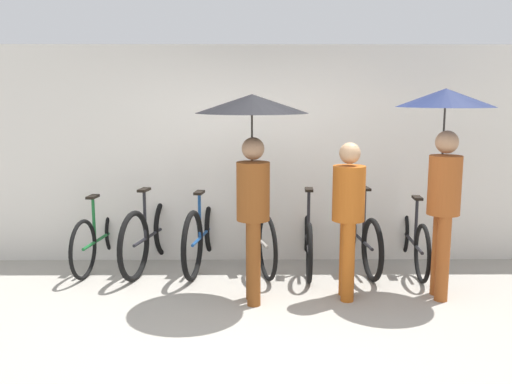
# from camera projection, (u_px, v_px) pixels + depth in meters

# --- Properties ---
(ground_plane) EXTENTS (30.00, 30.00, 0.00)m
(ground_plane) POSITION_uv_depth(u_px,v_px,m) (257.00, 326.00, 5.05)
(ground_plane) COLOR #9E998E
(back_wall) EXTENTS (11.68, 0.12, 2.60)m
(back_wall) POSITION_uv_depth(u_px,v_px,m) (255.00, 155.00, 6.90)
(back_wall) COLOR silver
(back_wall) RESTS_ON ground
(parked_bicycle_0) EXTENTS (0.44, 1.66, 0.98)m
(parked_bicycle_0) POSITION_uv_depth(u_px,v_px,m) (101.00, 236.00, 6.77)
(parked_bicycle_0) COLOR black
(parked_bicycle_0) RESTS_ON ground
(parked_bicycle_1) EXTENTS (0.54, 1.76, 1.00)m
(parked_bicycle_1) POSITION_uv_depth(u_px,v_px,m) (152.00, 234.00, 6.71)
(parked_bicycle_1) COLOR black
(parked_bicycle_1) RESTS_ON ground
(parked_bicycle_2) EXTENTS (0.47, 1.81, 1.05)m
(parked_bicycle_2) POSITION_uv_depth(u_px,v_px,m) (204.00, 233.00, 6.75)
(parked_bicycle_2) COLOR black
(parked_bicycle_2) RESTS_ON ground
(parked_bicycle_3) EXTENTS (0.58, 1.78, 1.11)m
(parked_bicycle_3) POSITION_uv_depth(u_px,v_px,m) (255.00, 234.00, 6.77)
(parked_bicycle_3) COLOR black
(parked_bicycle_3) RESTS_ON ground
(parked_bicycle_4) EXTENTS (0.44, 1.75, 1.10)m
(parked_bicycle_4) POSITION_uv_depth(u_px,v_px,m) (307.00, 238.00, 6.71)
(parked_bicycle_4) COLOR black
(parked_bicycle_4) RESTS_ON ground
(parked_bicycle_5) EXTENTS (0.44, 1.77, 1.03)m
(parked_bicycle_5) POSITION_uv_depth(u_px,v_px,m) (359.00, 236.00, 6.75)
(parked_bicycle_5) COLOR black
(parked_bicycle_5) RESTS_ON ground
(parked_bicycle_6) EXTENTS (0.44, 1.74, 0.98)m
(parked_bicycle_6) POSITION_uv_depth(u_px,v_px,m) (411.00, 239.00, 6.71)
(parked_bicycle_6) COLOR black
(parked_bicycle_6) RESTS_ON ground
(pedestrian_leading) EXTENTS (1.09, 1.09, 2.03)m
(pedestrian_leading) POSITION_uv_depth(u_px,v_px,m) (252.00, 136.00, 5.45)
(pedestrian_leading) COLOR brown
(pedestrian_leading) RESTS_ON ground
(pedestrian_center) EXTENTS (0.32, 0.32, 1.57)m
(pedestrian_center) POSITION_uv_depth(u_px,v_px,m) (348.00, 209.00, 5.60)
(pedestrian_center) COLOR #B25619
(pedestrian_center) RESTS_ON ground
(pedestrian_trailing) EXTENTS (0.96, 0.96, 2.08)m
(pedestrian_trailing) POSITION_uv_depth(u_px,v_px,m) (445.00, 137.00, 5.57)
(pedestrian_trailing) COLOR #9E4C1E
(pedestrian_trailing) RESTS_ON ground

